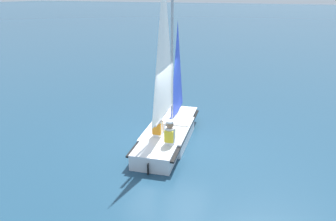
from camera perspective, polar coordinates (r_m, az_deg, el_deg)
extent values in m
plane|color=navy|center=(10.82, 0.00, -5.27)|extent=(260.00, 260.00, 0.00)
cube|color=silver|center=(10.72, 0.00, -4.17)|extent=(1.70, 2.50, 0.46)
cube|color=silver|center=(12.20, 1.89, -1.10)|extent=(0.89, 1.08, 0.46)
cube|color=silver|center=(9.31, -2.50, -8.18)|extent=(1.28, 1.14, 0.46)
cube|color=black|center=(10.66, 0.00, -3.45)|extent=(2.02, 4.29, 0.05)
cube|color=silver|center=(11.67, 1.39, -0.79)|extent=(1.53, 2.07, 0.04)
cylinder|color=#B7B7BC|center=(10.43, 0.72, 10.66)|extent=(0.08, 0.08, 4.93)
cylinder|color=#B7B7BC|center=(9.97, -0.65, -0.60)|extent=(0.40, 1.97, 0.07)
pyramid|color=white|center=(9.44, -0.71, 11.39)|extent=(0.36, 1.86, 4.13)
pyramid|color=blue|center=(11.33, 1.64, 7.43)|extent=(0.28, 1.41, 3.19)
cube|color=black|center=(8.89, -3.50, -10.17)|extent=(0.04, 0.08, 0.32)
cube|color=black|center=(10.18, -1.78, -5.56)|extent=(0.28, 0.32, 0.45)
cylinder|color=white|center=(9.98, -1.81, -3.10)|extent=(0.35, 0.35, 0.50)
cube|color=orange|center=(9.98, -1.81, -2.97)|extent=(0.31, 0.38, 0.35)
sphere|color=brown|center=(9.85, -1.83, -1.23)|extent=(0.22, 0.22, 0.22)
cylinder|color=black|center=(9.82, -1.83, -0.78)|extent=(0.24, 0.24, 0.06)
cube|color=black|center=(9.68, 0.33, -6.97)|extent=(0.28, 0.32, 0.45)
cylinder|color=white|center=(9.48, 0.34, -4.41)|extent=(0.35, 0.35, 0.50)
cube|color=yellow|center=(9.47, 0.34, -4.27)|extent=(0.31, 0.38, 0.35)
sphere|color=#A87A56|center=(9.34, 0.34, -2.46)|extent=(0.22, 0.22, 0.22)
cylinder|color=white|center=(9.31, 0.34, -1.99)|extent=(0.24, 0.24, 0.06)
sphere|color=orange|center=(19.72, -0.75, 7.03)|extent=(0.53, 0.53, 0.53)
cylinder|color=black|center=(19.59, -0.76, 8.80)|extent=(0.06, 0.06, 0.87)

